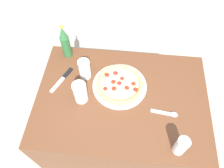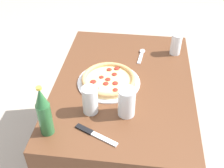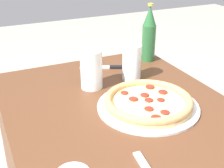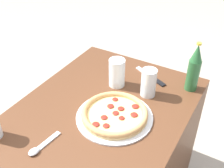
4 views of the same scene
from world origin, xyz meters
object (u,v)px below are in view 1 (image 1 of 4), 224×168
object	(u,v)px
glass_lemonade	(85,70)
glass_mango_juice	(181,146)
spoon	(169,114)
glass_iced_tea	(80,93)
beer_bottle	(65,42)
pizza_margherita	(120,84)
knife	(63,79)

from	to	relation	value
glass_lemonade	glass_mango_juice	bearing A→B (deg)	-36.91
glass_mango_juice	glass_lemonade	distance (m)	0.71
glass_mango_juice	spoon	xyz separation A→B (m)	(-0.04, 0.20, -0.05)
glass_iced_tea	beer_bottle	distance (m)	0.37
pizza_margherita	glass_lemonade	distance (m)	0.24
glass_mango_juice	glass_iced_tea	size ratio (longest dim) A/B	0.89
pizza_margherita	glass_iced_tea	size ratio (longest dim) A/B	2.32
pizza_margherita	knife	world-z (taller)	pizza_margherita
glass_mango_juice	glass_lemonade	size ratio (longest dim) A/B	0.92
glass_iced_tea	spoon	bearing A→B (deg)	-5.65
knife	spoon	distance (m)	0.69
pizza_margherita	spoon	size ratio (longest dim) A/B	2.14
glass_iced_tea	beer_bottle	bearing A→B (deg)	114.79
glass_lemonade	glass_iced_tea	bearing A→B (deg)	-88.58
glass_mango_juice	knife	xyz separation A→B (m)	(-0.71, 0.38, -0.06)
glass_mango_juice	knife	world-z (taller)	glass_mango_juice
beer_bottle	glass_mango_juice	bearing A→B (deg)	-39.49
glass_lemonade	knife	xyz separation A→B (m)	(-0.14, -0.04, -0.06)
glass_mango_juice	glass_lemonade	bearing A→B (deg)	143.09
glass_lemonade	pizza_margherita	bearing A→B (deg)	-14.24
glass_iced_tea	beer_bottle	world-z (taller)	beer_bottle
glass_iced_tea	glass_lemonade	size ratio (longest dim) A/B	1.04
pizza_margherita	glass_mango_juice	xyz separation A→B (m)	(0.34, -0.37, 0.04)
glass_iced_tea	spoon	world-z (taller)	glass_iced_tea
glass_lemonade	knife	bearing A→B (deg)	-163.82
pizza_margherita	beer_bottle	world-z (taller)	beer_bottle
glass_mango_juice	glass_iced_tea	bearing A→B (deg)	155.60
pizza_margherita	glass_iced_tea	xyz separation A→B (m)	(-0.22, -0.11, 0.05)
glass_iced_tea	spoon	size ratio (longest dim) A/B	0.92
glass_mango_juice	pizza_margherita	bearing A→B (deg)	132.76
glass_mango_juice	beer_bottle	distance (m)	0.93
knife	glass_lemonade	bearing A→B (deg)	16.18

